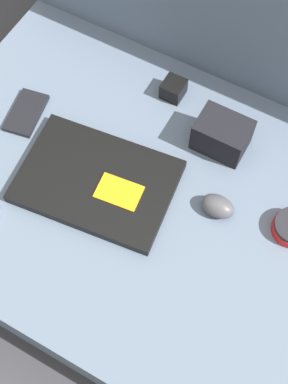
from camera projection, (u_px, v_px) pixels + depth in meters
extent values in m
plane|color=#38383D|center=(144.00, 225.00, 1.23)|extent=(8.00, 8.00, 0.00)
cube|color=slate|center=(144.00, 211.00, 1.16)|extent=(1.00, 0.70, 0.15)
cube|color=slate|center=(241.00, 24.00, 1.20)|extent=(1.00, 0.20, 0.45)
cube|color=black|center=(97.00, 181.00, 1.10)|extent=(0.34, 0.25, 0.02)
cube|color=orange|center=(119.00, 192.00, 1.07)|extent=(0.10, 0.07, 0.00)
ellipsoid|color=#4C4C51|center=(218.00, 206.00, 1.06)|extent=(0.07, 0.05, 0.04)
cube|color=black|center=(26.00, 113.00, 1.18)|extent=(0.08, 0.12, 0.01)
cube|color=black|center=(222.00, 135.00, 1.12)|extent=(0.11, 0.08, 0.08)
cube|color=black|center=(173.00, 89.00, 1.19)|extent=(0.05, 0.05, 0.04)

